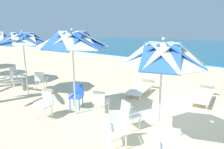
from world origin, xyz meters
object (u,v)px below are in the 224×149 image
(beach_umbrella_1, at_px, (72,41))
(plastic_chair_8, at_px, (9,77))
(beach_umbrella_0, at_px, (162,56))
(plastic_chair_0, at_px, (118,126))
(sun_lounger_2, at_px, (141,87))
(plastic_chair_5, at_px, (45,103))
(plastic_chair_6, at_px, (41,79))
(plastic_chair_4, at_px, (101,101))
(plastic_chair_7, at_px, (16,80))
(plastic_chair_1, at_px, (169,147))
(beach_umbrella_2, at_px, (23,39))
(plastic_chair_3, at_px, (77,95))
(plastic_chair_9, at_px, (15,73))
(sun_lounger_1, at_px, (203,94))
(plastic_chair_2, at_px, (129,113))

(beach_umbrella_1, relative_size, plastic_chair_8, 3.29)
(beach_umbrella_0, xyz_separation_m, plastic_chair_0, (-0.78, -0.61, -1.75))
(beach_umbrella_0, relative_size, beach_umbrella_1, 0.93)
(beach_umbrella_1, xyz_separation_m, sun_lounger_2, (0.54, 3.34, -2.18))
(plastic_chair_5, bearing_deg, beach_umbrella_0, 14.35)
(plastic_chair_0, xyz_separation_m, plastic_chair_6, (-5.70, 1.29, 0.00))
(plastic_chair_4, xyz_separation_m, plastic_chair_7, (-4.84, -0.58, 0.00))
(plastic_chair_0, xyz_separation_m, plastic_chair_1, (1.35, -0.03, 0.00))
(plastic_chair_1, bearing_deg, beach_umbrella_0, 131.21)
(beach_umbrella_0, distance_m, beach_umbrella_2, 6.29)
(plastic_chair_3, bearing_deg, plastic_chair_9, 178.26)
(plastic_chair_7, bearing_deg, plastic_chair_3, 7.59)
(plastic_chair_1, height_order, plastic_chair_4, same)
(plastic_chair_3, height_order, plastic_chair_7, same)
(plastic_chair_9, bearing_deg, sun_lounger_1, 22.25)
(plastic_chair_0, xyz_separation_m, plastic_chair_9, (-7.89, 1.08, 0.00))
(beach_umbrella_0, bearing_deg, plastic_chair_6, 174.09)
(plastic_chair_0, bearing_deg, plastic_chair_5, -173.92)
(plastic_chair_2, distance_m, plastic_chair_7, 6.14)
(beach_umbrella_0, height_order, plastic_chair_4, beach_umbrella_0)
(plastic_chair_1, distance_m, plastic_chair_7, 7.71)
(plastic_chair_0, height_order, sun_lounger_2, plastic_chair_0)
(plastic_chair_4, bearing_deg, plastic_chair_5, -134.10)
(plastic_chair_3, bearing_deg, plastic_chair_4, 4.44)
(plastic_chair_8, xyz_separation_m, sun_lounger_2, (5.66, 3.31, -0.22))
(beach_umbrella_0, distance_m, plastic_chair_4, 2.91)
(plastic_chair_6, distance_m, sun_lounger_1, 7.24)
(plastic_chair_0, relative_size, beach_umbrella_1, 0.30)
(beach_umbrella_2, bearing_deg, beach_umbrella_1, -0.20)
(plastic_chair_1, xyz_separation_m, plastic_chair_2, (-1.57, 0.84, 0.00))
(beach_umbrella_1, distance_m, beach_umbrella_2, 3.27)
(plastic_chair_2, relative_size, sun_lounger_2, 0.39)
(beach_umbrella_1, xyz_separation_m, plastic_chair_6, (-3.48, 0.78, -1.97))
(plastic_chair_6, distance_m, plastic_chair_8, 1.81)
(plastic_chair_1, bearing_deg, plastic_chair_7, 176.62)
(plastic_chair_5, distance_m, plastic_chair_9, 5.31)
(plastic_chair_2, height_order, plastic_chair_4, same)
(plastic_chair_0, distance_m, plastic_chair_4, 1.81)
(beach_umbrella_2, relative_size, plastic_chair_8, 3.20)
(plastic_chair_0, bearing_deg, plastic_chair_8, 175.84)
(plastic_chair_0, height_order, plastic_chair_2, same)
(plastic_chair_1, xyz_separation_m, plastic_chair_3, (-3.97, 0.95, 0.00))
(plastic_chair_3, xyz_separation_m, plastic_chair_8, (-4.73, -0.38, 0.00))
(plastic_chair_4, bearing_deg, plastic_chair_6, 176.14)
(plastic_chair_1, distance_m, plastic_chair_5, 4.13)
(plastic_chair_8, bearing_deg, plastic_chair_0, -4.16)
(plastic_chair_3, xyz_separation_m, sun_lounger_1, (3.35, 3.69, -0.22))
(beach_umbrella_1, xyz_separation_m, plastic_chair_5, (-0.54, -0.80, -1.97))
(plastic_chair_1, relative_size, beach_umbrella_1, 0.30)
(sun_lounger_1, bearing_deg, plastic_chair_9, -157.75)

